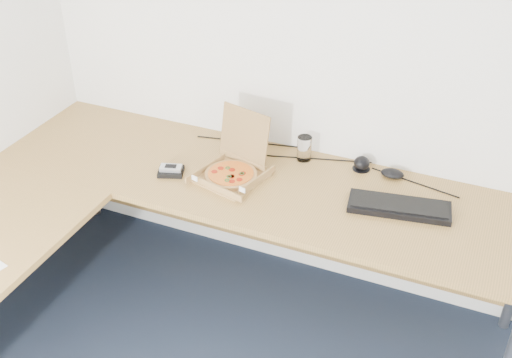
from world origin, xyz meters
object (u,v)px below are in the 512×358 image
at_px(wallet, 171,171).
at_px(drinking_glass, 304,148).
at_px(keyboard, 399,207).
at_px(desk, 147,220).
at_px(pizza_box, 232,171).

bearing_deg(wallet, drinking_glass, 14.32).
height_order(keyboard, wallet, keyboard).
relative_size(desk, keyboard, 5.81).
relative_size(pizza_box, drinking_glass, 2.58).
distance_m(drinking_glass, wallet, 0.64).
xyz_separation_m(drinking_glass, keyboard, (0.51, -0.23, -0.05)).
height_order(pizza_box, keyboard, pizza_box).
bearing_deg(desk, drinking_glass, 55.91).
bearing_deg(wallet, desk, -99.27).
relative_size(drinking_glass, keyboard, 0.28).
bearing_deg(drinking_glass, wallet, -145.47).
xyz_separation_m(desk, keyboard, (0.97, 0.45, 0.04)).
bearing_deg(drinking_glass, pizza_box, -132.29).
xyz_separation_m(keyboard, wallet, (-1.04, -0.13, -0.00)).
distance_m(keyboard, wallet, 1.04).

